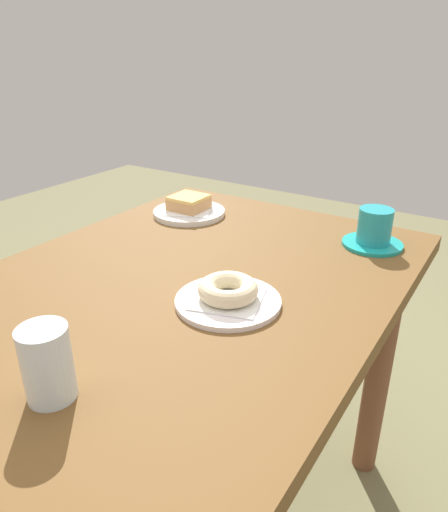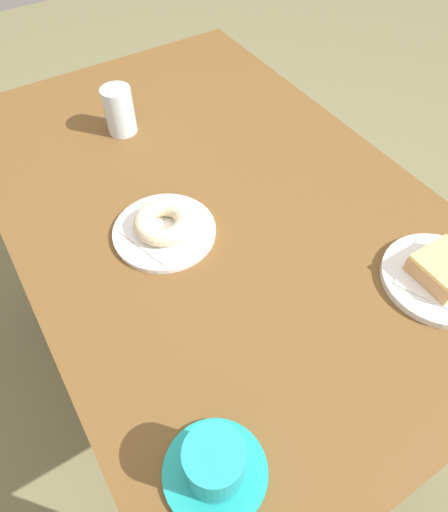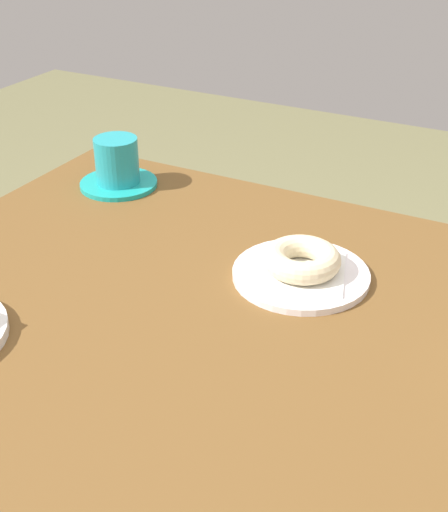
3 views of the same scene
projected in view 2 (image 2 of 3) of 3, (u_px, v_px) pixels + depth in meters
The scene contains 10 objects.
ground_plane at pixel (216, 358), 1.51m from camera, with size 6.00×6.00×0.00m, color olive.
table at pixel (212, 233), 1.02m from camera, with size 1.22×0.79×0.74m.
plate_glazed_square at pixel (439, 279), 0.79m from camera, with size 0.20×0.20×0.01m, color white.
napkin_glazed_square at pixel (440, 276), 0.79m from camera, with size 0.12×0.12×0.00m, color white.
donut_glazed_square at pixel (445, 269), 0.77m from camera, with size 0.09×0.09×0.04m.
plate_sugar_ring at pixel (165, 231), 0.86m from camera, with size 0.19×0.19×0.01m, color white.
napkin_sugar_ring at pixel (164, 229), 0.86m from camera, with size 0.12×0.12×0.00m, color white.
donut_sugar_ring at pixel (163, 222), 0.84m from camera, with size 0.11×0.11×0.03m, color beige.
water_glass at pixel (119, 111), 1.03m from camera, with size 0.07×0.07×0.11m, color silver.
coffee_cup at pixel (215, 465), 0.57m from camera, with size 0.14×0.14×0.09m.
Camera 2 is at (0.59, -0.34, 1.39)m, focal length 32.02 mm.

